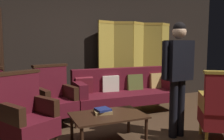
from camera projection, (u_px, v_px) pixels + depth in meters
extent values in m
cube|color=black|center=(85.00, 43.00, 5.47)|extent=(7.20, 0.10, 2.80)
cube|color=#B29338|center=(106.00, 63.00, 5.48)|extent=(0.44, 0.19, 1.90)
cube|color=#B78E33|center=(106.00, 22.00, 5.38)|extent=(0.44, 0.19, 0.06)
cube|color=#B29338|center=(123.00, 62.00, 5.64)|extent=(0.44, 0.19, 1.90)
cube|color=#B78E33|center=(124.00, 23.00, 5.54)|extent=(0.44, 0.20, 0.06)
cube|color=#B29338|center=(138.00, 61.00, 5.83)|extent=(0.41, 0.26, 1.90)
cube|color=#B78E33|center=(139.00, 23.00, 5.73)|extent=(0.42, 0.26, 0.06)
cube|color=#B29338|center=(152.00, 61.00, 6.02)|extent=(0.44, 0.19, 1.90)
cube|color=#B78E33|center=(153.00, 24.00, 5.91)|extent=(0.44, 0.20, 0.06)
cube|color=#B29338|center=(165.00, 60.00, 6.20)|extent=(0.41, 0.26, 1.90)
cube|color=#B78E33|center=(166.00, 24.00, 6.10)|extent=(0.42, 0.26, 0.06)
cube|color=black|center=(2.00, 63.00, 4.61)|extent=(0.06, 0.32, 2.05)
cylinder|color=black|center=(85.00, 117.00, 4.18)|extent=(0.07, 0.07, 0.22)
cylinder|color=black|center=(175.00, 106.00, 4.89)|extent=(0.07, 0.07, 0.22)
cylinder|color=black|center=(77.00, 108.00, 4.73)|extent=(0.07, 0.07, 0.22)
cylinder|color=black|center=(159.00, 100.00, 5.44)|extent=(0.07, 0.07, 0.22)
cube|color=#4C0F19|center=(127.00, 97.00, 4.79)|extent=(2.10, 0.76, 0.20)
cube|color=#4C0F19|center=(121.00, 79.00, 5.03)|extent=(2.10, 0.18, 0.46)
cube|color=#4C0F19|center=(79.00, 89.00, 4.39)|extent=(0.16, 0.68, 0.26)
cube|color=#4C0F19|center=(168.00, 83.00, 5.13)|extent=(0.16, 0.68, 0.26)
cube|color=maroon|center=(84.00, 86.00, 4.63)|extent=(0.35, 0.18, 0.35)
cube|color=beige|center=(110.00, 84.00, 4.84)|extent=(0.35, 0.15, 0.34)
cube|color=#4C5123|center=(135.00, 82.00, 5.05)|extent=(0.34, 0.16, 0.35)
cube|color=tan|center=(157.00, 81.00, 5.25)|extent=(0.34, 0.15, 0.35)
cylinder|color=black|center=(146.00, 132.00, 3.24)|extent=(0.04, 0.04, 0.39)
cylinder|color=black|center=(72.00, 128.00, 3.40)|extent=(0.04, 0.04, 0.39)
cylinder|color=black|center=(129.00, 120.00, 3.74)|extent=(0.04, 0.04, 0.39)
cube|color=black|center=(108.00, 115.00, 3.29)|extent=(1.00, 0.64, 0.03)
cylinder|color=#B78E33|center=(201.00, 127.00, 3.68)|extent=(0.04, 0.04, 0.22)
cylinder|color=#B78E33|center=(206.00, 139.00, 3.23)|extent=(0.04, 0.04, 0.22)
cube|color=maroon|center=(221.00, 118.00, 3.38)|extent=(0.78, 0.78, 0.24)
cube|color=#B78E33|center=(204.00, 102.00, 3.40)|extent=(0.35, 0.47, 0.22)
cylinder|color=black|center=(49.00, 128.00, 3.66)|extent=(0.04, 0.04, 0.22)
cylinder|color=black|center=(76.00, 122.00, 3.94)|extent=(0.04, 0.04, 0.22)
cylinder|color=black|center=(38.00, 120.00, 4.02)|extent=(0.04, 0.04, 0.22)
cylinder|color=black|center=(63.00, 115.00, 4.30)|extent=(0.04, 0.04, 0.22)
cube|color=#4C0F19|center=(57.00, 107.00, 3.95)|extent=(0.69, 0.69, 0.24)
cube|color=#4C0F19|center=(50.00, 82.00, 4.09)|extent=(0.57, 0.26, 0.54)
cube|color=black|center=(50.00, 65.00, 4.06)|extent=(0.61, 0.28, 0.04)
cube|color=black|center=(42.00, 96.00, 3.78)|extent=(0.22, 0.51, 0.22)
cube|color=black|center=(69.00, 92.00, 4.07)|extent=(0.22, 0.51, 0.22)
cylinder|color=black|center=(2.00, 125.00, 3.78)|extent=(0.04, 0.04, 0.22)
cylinder|color=black|center=(35.00, 135.00, 3.37)|extent=(0.04, 0.04, 0.22)
cube|color=#4C0F19|center=(30.00, 127.00, 3.03)|extent=(0.76, 0.76, 0.24)
cube|color=#4C0F19|center=(18.00, 95.00, 3.12)|extent=(0.55, 0.38, 0.54)
cube|color=black|center=(17.00, 73.00, 3.09)|extent=(0.59, 0.41, 0.04)
cube|color=black|center=(11.00, 114.00, 2.81)|extent=(0.33, 0.48, 0.22)
cube|color=black|center=(45.00, 106.00, 3.19)|extent=(0.33, 0.48, 0.22)
cylinder|color=black|center=(180.00, 108.00, 3.59)|extent=(0.12, 0.12, 0.86)
cylinder|color=black|center=(173.00, 109.00, 3.53)|extent=(0.12, 0.12, 0.86)
cube|color=maroon|center=(178.00, 77.00, 3.51)|extent=(0.33, 0.19, 0.09)
cube|color=black|center=(178.00, 60.00, 3.48)|extent=(0.42, 0.24, 0.58)
cube|color=white|center=(173.00, 58.00, 3.57)|extent=(0.14, 0.02, 0.41)
cube|color=maroon|center=(174.00, 42.00, 3.55)|extent=(0.09, 0.03, 0.04)
cylinder|color=black|center=(191.00, 59.00, 3.59)|extent=(0.09, 0.09, 0.54)
cylinder|color=black|center=(165.00, 60.00, 3.36)|extent=(0.09, 0.09, 0.54)
sphere|color=tan|center=(179.00, 32.00, 3.43)|extent=(0.20, 0.20, 0.20)
sphere|color=black|center=(179.00, 28.00, 3.42)|extent=(0.18, 0.18, 0.18)
cube|color=#9E7A47|center=(103.00, 112.00, 3.34)|extent=(0.26, 0.23, 0.04)
cube|color=navy|center=(103.00, 109.00, 3.33)|extent=(0.21, 0.22, 0.03)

